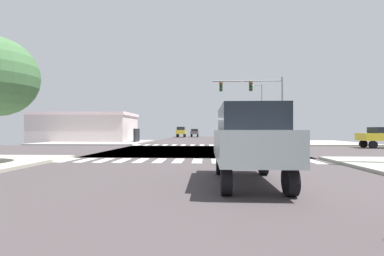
# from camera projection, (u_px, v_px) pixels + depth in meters

# --- Properties ---
(ground) EXTENTS (90.00, 90.00, 0.05)m
(ground) POSITION_uv_depth(u_px,v_px,m) (197.00, 151.00, 21.27)
(ground) COLOR #423B3D
(sidewalk_corner_ne) EXTENTS (12.00, 12.00, 0.14)m
(sidewalk_corner_ne) POSITION_uv_depth(u_px,v_px,m) (307.00, 143.00, 32.55)
(sidewalk_corner_ne) COLOR #A09B91
(sidewalk_corner_ne) RESTS_ON ground
(sidewalk_corner_nw) EXTENTS (12.00, 12.00, 0.14)m
(sidewalk_corner_nw) POSITION_uv_depth(u_px,v_px,m) (99.00, 142.00, 33.95)
(sidewalk_corner_nw) COLOR #9B9896
(sidewalk_corner_nw) RESTS_ON ground
(crosswalk_near) EXTENTS (13.50, 2.00, 0.01)m
(crosswalk_near) POSITION_uv_depth(u_px,v_px,m) (188.00, 161.00, 13.99)
(crosswalk_near) COLOR white
(crosswalk_near) RESTS_ON ground
(crosswalk_far) EXTENTS (13.50, 2.00, 0.01)m
(crosswalk_far) POSITION_uv_depth(u_px,v_px,m) (197.00, 145.00, 28.57)
(crosswalk_far) COLOR white
(crosswalk_far) RESTS_ON ground
(traffic_signal_mast) EXTENTS (7.37, 0.55, 7.18)m
(traffic_signal_mast) POSITION_uv_depth(u_px,v_px,m) (256.00, 95.00, 27.92)
(traffic_signal_mast) COLOR gray
(traffic_signal_mast) RESTS_ON ground
(street_lamp) EXTENTS (1.78, 0.32, 7.89)m
(street_lamp) POSITION_uv_depth(u_px,v_px,m) (260.00, 107.00, 36.56)
(street_lamp) COLOR gray
(street_lamp) RESTS_ON ground
(bank_building) EXTENTS (14.50, 7.54, 3.95)m
(bank_building) POSITION_uv_depth(u_px,v_px,m) (86.00, 127.00, 37.03)
(bank_building) COLOR beige
(bank_building) RESTS_ON ground
(suv_farside_2) EXTENTS (1.96, 4.60, 2.34)m
(suv_farside_2) POSITION_uv_depth(u_px,v_px,m) (181.00, 131.00, 60.42)
(suv_farside_2) COLOR black
(suv_farside_2) RESTS_ON ground
(sedan_trailing_3) EXTENTS (1.80, 4.30, 1.88)m
(sedan_trailing_3) POSITION_uv_depth(u_px,v_px,m) (195.00, 132.00, 61.88)
(sedan_trailing_3) COLOR black
(sedan_trailing_3) RESTS_ON ground
(suv_middle_3) EXTENTS (1.96, 4.60, 2.34)m
(suv_middle_3) POSITION_uv_depth(u_px,v_px,m) (248.00, 137.00, 8.15)
(suv_middle_3) COLOR black
(suv_middle_3) RESTS_ON ground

